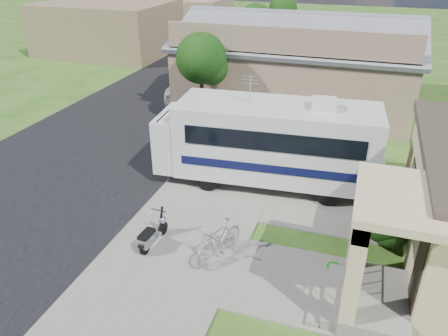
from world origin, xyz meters
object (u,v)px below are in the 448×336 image
(shrub, at_px, (389,209))
(van, at_px, (223,53))
(motorhome, at_px, (268,140))
(scooter, at_px, (152,235))
(garden_hose, at_px, (333,269))
(pickup_truck, at_px, (195,85))
(bicycle, at_px, (219,242))

(shrub, distance_m, van, 22.20)
(van, bearing_deg, motorhome, -76.53)
(scooter, height_order, garden_hose, scooter)
(pickup_truck, xyz_separation_m, van, (-0.78, 7.58, 0.17))
(motorhome, height_order, van, motorhome)
(motorhome, distance_m, pickup_truck, 10.89)
(motorhome, distance_m, bicycle, 5.01)
(scooter, height_order, bicycle, bicycle)
(bicycle, distance_m, van, 22.30)
(bicycle, bearing_deg, garden_hose, 29.18)
(bicycle, distance_m, pickup_truck, 14.94)
(bicycle, relative_size, garden_hose, 4.77)
(van, bearing_deg, shrub, -69.20)
(bicycle, xyz_separation_m, van, (-6.96, 21.18, 0.36))
(shrub, distance_m, pickup_truck, 15.65)
(van, height_order, garden_hose, van)
(motorhome, height_order, bicycle, motorhome)
(motorhome, distance_m, garden_hose, 5.59)
(scooter, xyz_separation_m, bicycle, (2.08, 0.14, 0.13))
(scooter, bearing_deg, garden_hose, 10.35)
(motorhome, bearing_deg, van, 109.10)
(garden_hose, bearing_deg, shrub, 53.71)
(shrub, height_order, pickup_truck, shrub)
(pickup_truck, bearing_deg, van, -95.03)
(shrub, height_order, scooter, shrub)
(motorhome, relative_size, shrub, 3.26)
(shrub, xyz_separation_m, scooter, (-6.59, -2.32, -0.84))
(pickup_truck, relative_size, van, 0.85)
(garden_hose, bearing_deg, bicycle, -172.25)
(shrub, bearing_deg, motorhome, 147.96)
(garden_hose, bearing_deg, pickup_truck, 125.55)
(shrub, bearing_deg, bicycle, -154.17)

